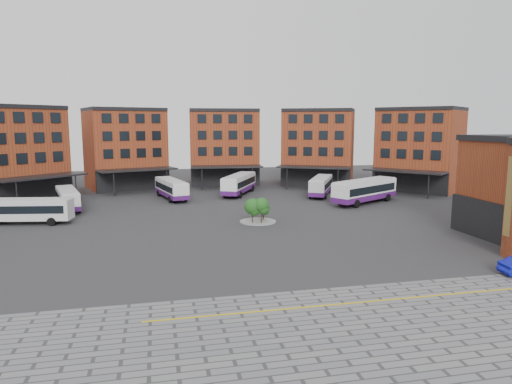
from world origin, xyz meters
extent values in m
plane|color=#28282B|center=(0.00, 0.00, 0.00)|extent=(160.00, 160.00, 0.00)
cube|color=slate|center=(2.00, -22.00, 0.01)|extent=(50.00, 22.00, 0.02)
cube|color=gold|center=(2.00, -14.00, 0.03)|extent=(26.00, 0.15, 0.02)
cube|color=maroon|center=(-31.45, 36.93, 7.00)|extent=(16.35, 16.13, 14.00)
cube|color=black|center=(-28.20, 33.32, 2.00)|extent=(10.00, 9.07, 4.00)
cube|color=black|center=(-31.45, 36.93, 14.30)|extent=(16.55, 16.35, 0.60)
cube|color=black|center=(-28.07, 33.17, 9.20)|extent=(8.60, 7.77, 8.00)
cube|color=black|center=(-26.63, 31.58, 4.00)|extent=(12.61, 11.97, 0.25)
cylinder|color=black|center=(-28.81, 27.19, 2.00)|extent=(0.20, 0.20, 4.00)
cylinder|color=black|center=(-22.05, 33.28, 2.00)|extent=(0.20, 0.20, 4.00)
cube|color=maroon|center=(-15.30, 46.44, 7.00)|extent=(15.55, 13.69, 14.00)
cube|color=black|center=(-13.72, 41.85, 2.00)|extent=(12.45, 4.71, 4.00)
cube|color=black|center=(-15.30, 46.44, 14.30)|extent=(15.65, 13.97, 0.60)
cube|color=black|center=(-13.66, 41.66, 9.20)|extent=(10.87, 3.87, 8.00)
cube|color=black|center=(-12.96, 39.63, 4.00)|extent=(13.72, 8.39, 0.25)
cylinder|color=black|center=(-16.67, 36.45, 2.00)|extent=(0.20, 0.20, 4.00)
cylinder|color=black|center=(-8.07, 39.41, 2.00)|extent=(0.20, 0.20, 4.00)
cube|color=maroon|center=(3.28, 48.89, 7.00)|extent=(13.67, 10.88, 14.00)
cube|color=black|center=(2.94, 44.05, 2.00)|extent=(13.00, 1.41, 4.00)
cube|color=black|center=(3.28, 48.89, 14.30)|extent=(13.69, 11.18, 0.60)
cube|color=black|center=(2.93, 43.85, 9.20)|extent=(11.42, 0.95, 8.00)
cube|color=black|center=(2.78, 41.70, 4.00)|extent=(13.28, 5.30, 0.25)
cylinder|color=black|center=(-1.89, 40.22, 2.00)|extent=(0.20, 0.20, 4.00)
cylinder|color=black|center=(7.19, 39.59, 2.00)|extent=(0.20, 0.20, 4.00)
cube|color=maroon|center=(21.34, 43.88, 7.00)|extent=(16.12, 14.81, 14.00)
cube|color=black|center=(19.14, 39.56, 2.00)|extent=(11.81, 6.35, 4.00)
cube|color=black|center=(21.34, 43.88, 14.30)|extent=(16.26, 15.08, 0.60)
cube|color=black|center=(19.04, 39.38, 9.20)|extent=(10.26, 5.33, 8.00)
cube|color=black|center=(18.07, 37.46, 4.00)|extent=(13.58, 9.82, 0.25)
cylinder|color=black|center=(13.20, 37.92, 2.00)|extent=(0.20, 0.20, 4.00)
cylinder|color=black|center=(21.31, 33.79, 2.00)|extent=(0.20, 0.20, 4.00)
cube|color=maroon|center=(36.00, 32.21, 7.00)|extent=(16.02, 16.39, 14.00)
cube|color=black|center=(32.29, 29.09, 2.00)|extent=(8.74, 10.28, 4.00)
cube|color=black|center=(36.00, 32.21, 14.30)|extent=(16.25, 16.58, 0.60)
cube|color=black|center=(32.14, 28.96, 9.20)|extent=(7.47, 8.86, 8.00)
cube|color=black|center=(30.49, 27.58, 4.00)|extent=(11.73, 12.79, 0.25)
cylinder|color=black|center=(26.19, 29.91, 2.00)|extent=(0.20, 0.20, 4.00)
cylinder|color=black|center=(32.03, 22.94, 2.00)|extent=(0.20, 0.20, 4.00)
cube|color=black|center=(22.90, -2.00, 2.00)|extent=(0.40, 12.00, 4.00)
cylinder|color=gray|center=(2.00, 12.00, 0.06)|extent=(4.40, 4.40, 0.12)
cylinder|color=#332114|center=(1.20, 11.40, 0.73)|extent=(0.14, 0.14, 1.47)
sphere|color=#1A4717|center=(1.20, 11.40, 2.05)|extent=(1.94, 1.94, 1.94)
sphere|color=#1A4717|center=(1.40, 11.25, 1.61)|extent=(1.36, 1.36, 1.36)
cylinder|color=#332114|center=(2.80, 12.60, 0.60)|extent=(0.14, 0.14, 1.19)
sphere|color=#1A4717|center=(2.80, 12.60, 1.67)|extent=(1.63, 1.63, 1.63)
sphere|color=#1A4717|center=(3.00, 12.45, 1.31)|extent=(1.14, 1.14, 1.14)
cylinder|color=#332114|center=(2.20, 11.00, 0.80)|extent=(0.14, 0.14, 1.61)
sphere|color=#1A4717|center=(2.20, 11.00, 2.25)|extent=(1.74, 1.74, 1.74)
sphere|color=#1A4717|center=(2.40, 10.85, 1.77)|extent=(1.22, 1.22, 1.22)
cube|color=silver|center=(-25.17, 16.94, 1.72)|extent=(10.92, 4.16, 2.38)
cube|color=black|center=(-25.17, 16.94, 1.89)|extent=(10.09, 4.07, 0.92)
cube|color=silver|center=(-25.17, 16.94, 2.96)|extent=(10.48, 3.99, 0.12)
cylinder|color=black|center=(-28.33, 18.70, 0.48)|extent=(1.00, 0.45, 0.97)
cylinder|color=black|center=(-22.00, 15.17, 0.48)|extent=(1.00, 0.45, 0.97)
cylinder|color=black|center=(-21.60, 17.57, 0.48)|extent=(1.00, 0.45, 0.97)
cube|color=silver|center=(-21.96, 25.62, 1.63)|extent=(4.86, 10.36, 2.25)
cube|color=black|center=(-21.96, 25.62, 1.79)|extent=(4.71, 9.60, 0.87)
cube|color=silver|center=(-21.96, 25.62, 2.80)|extent=(4.67, 9.95, 0.11)
cube|color=black|center=(-23.26, 30.40, 1.84)|extent=(1.92, 0.63, 1.01)
cube|color=#4B1665|center=(-21.96, 25.62, 0.83)|extent=(4.91, 10.41, 0.64)
cylinder|color=black|center=(-23.92, 28.44, 0.46)|extent=(0.51, 0.96, 0.92)
cylinder|color=black|center=(-21.70, 29.04, 0.46)|extent=(0.51, 0.96, 0.92)
cylinder|color=black|center=(-22.23, 22.19, 0.46)|extent=(0.51, 0.96, 0.92)
cylinder|color=black|center=(-20.01, 22.79, 0.46)|extent=(0.51, 0.96, 0.92)
cube|color=white|center=(-7.60, 31.77, 1.75)|extent=(4.98, 11.10, 2.41)
cube|color=black|center=(-7.60, 31.77, 1.92)|extent=(4.83, 10.27, 0.93)
cube|color=silver|center=(-7.60, 31.77, 3.00)|extent=(4.78, 10.66, 0.12)
cube|color=black|center=(-8.87, 36.93, 1.97)|extent=(2.06, 0.62, 1.08)
cube|color=#4B1665|center=(-7.60, 31.77, 0.89)|extent=(5.02, 11.15, 0.69)
cylinder|color=black|center=(-9.63, 34.84, 0.49)|extent=(0.52, 1.03, 0.98)
cylinder|color=black|center=(-7.24, 35.43, 0.49)|extent=(0.52, 1.03, 0.98)
cylinder|color=black|center=(-7.97, 28.12, 0.49)|extent=(0.52, 1.03, 0.98)
cylinder|color=black|center=(-5.58, 28.70, 0.49)|extent=(0.52, 1.03, 0.98)
cube|color=white|center=(3.69, 34.01, 1.90)|extent=(7.67, 11.71, 2.62)
cube|color=black|center=(3.69, 34.01, 2.09)|extent=(7.30, 10.90, 1.02)
cube|color=silver|center=(3.69, 34.01, 3.26)|extent=(7.36, 11.24, 0.13)
cube|color=black|center=(6.29, 39.18, 2.14)|extent=(2.08, 1.13, 1.18)
cube|color=#4B1665|center=(3.69, 34.01, 0.96)|extent=(7.73, 11.77, 0.75)
cylinder|color=black|center=(4.19, 37.98, 0.53)|extent=(0.77, 1.10, 1.07)
cylinder|color=black|center=(6.58, 36.78, 0.53)|extent=(0.77, 1.10, 1.07)
cylinder|color=black|center=(0.81, 31.25, 0.53)|extent=(0.77, 1.10, 1.07)
cylinder|color=black|center=(3.20, 30.05, 0.53)|extent=(0.77, 1.10, 1.07)
cube|color=silver|center=(16.68, 29.80, 1.74)|extent=(7.29, 10.67, 2.40)
cube|color=black|center=(16.68, 29.80, 1.91)|extent=(6.93, 9.93, 0.93)
cube|color=silver|center=(16.68, 29.80, 2.99)|extent=(7.00, 10.24, 0.12)
cube|color=black|center=(19.20, 34.46, 1.96)|extent=(1.89, 1.10, 1.08)
cube|color=#4B1665|center=(16.68, 29.80, 0.88)|extent=(7.34, 10.72, 0.69)
cylinder|color=black|center=(17.24, 33.42, 0.49)|extent=(0.73, 1.00, 0.98)
cylinder|color=black|center=(19.40, 32.26, 0.49)|extent=(0.73, 1.00, 0.98)
cylinder|color=black|center=(13.96, 27.34, 0.49)|extent=(0.73, 1.00, 0.98)
cylinder|color=black|center=(16.12, 26.18, 0.49)|extent=(0.73, 1.00, 0.98)
cube|color=white|center=(20.47, 21.37, 2.03)|extent=(12.34, 8.81, 2.81)
cube|color=black|center=(20.47, 21.37, 2.23)|extent=(11.50, 8.35, 1.09)
cube|color=silver|center=(20.47, 21.37, 3.50)|extent=(11.85, 8.46, 0.14)
cube|color=black|center=(25.83, 24.49, 2.29)|extent=(1.33, 2.17, 1.26)
cube|color=#4B1665|center=(20.47, 21.37, 1.03)|extent=(12.39, 8.86, 0.80)
cylinder|color=black|center=(23.24, 24.64, 0.57)|extent=(1.16, 0.87, 1.15)
cylinder|color=black|center=(24.68, 22.16, 0.57)|extent=(1.16, 0.87, 1.15)
cylinder|color=black|center=(16.26, 20.58, 0.57)|extent=(1.16, 0.87, 1.15)
cylinder|color=black|center=(17.70, 18.11, 0.57)|extent=(1.16, 0.87, 1.15)
camera|label=1|loc=(-9.86, -40.74, 11.82)|focal=32.00mm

